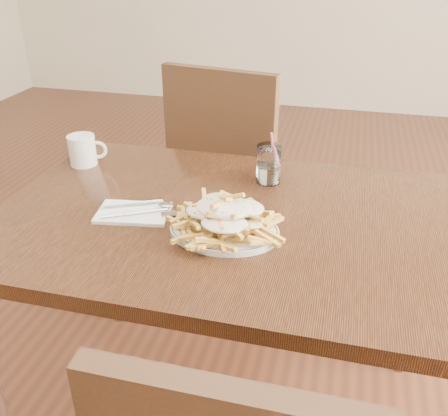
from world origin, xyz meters
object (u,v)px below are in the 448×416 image
(fries_plate, at_px, (224,230))
(water_glass, at_px, (269,166))
(chair_far, at_px, (231,167))
(loaded_fries, at_px, (224,212))
(coffee_mug, at_px, (83,150))
(table, at_px, (229,241))

(fries_plate, relative_size, water_glass, 1.74)
(chair_far, relative_size, loaded_fries, 3.13)
(fries_plate, distance_m, coffee_mug, 0.61)
(water_glass, height_order, coffee_mug, water_glass)
(chair_far, height_order, loaded_fries, chair_far)
(water_glass, distance_m, coffee_mug, 0.58)
(chair_far, xyz_separation_m, fries_plate, (0.18, -0.84, 0.21))
(table, relative_size, loaded_fries, 3.87)
(chair_far, xyz_separation_m, loaded_fries, (0.18, -0.84, 0.26))
(chair_far, bearing_deg, coffee_mug, -122.53)
(table, relative_size, chair_far, 1.24)
(fries_plate, bearing_deg, water_glass, 80.48)
(fries_plate, height_order, coffee_mug, coffee_mug)
(water_glass, bearing_deg, fries_plate, -99.52)
(loaded_fries, distance_m, coffee_mug, 0.61)
(coffee_mug, bearing_deg, fries_plate, -29.65)
(water_glass, bearing_deg, table, -105.67)
(fries_plate, height_order, loaded_fries, loaded_fries)
(loaded_fries, bearing_deg, table, 95.62)
(fries_plate, bearing_deg, coffee_mug, 150.35)
(table, relative_size, fries_plate, 4.49)
(chair_far, distance_m, coffee_mug, 0.68)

